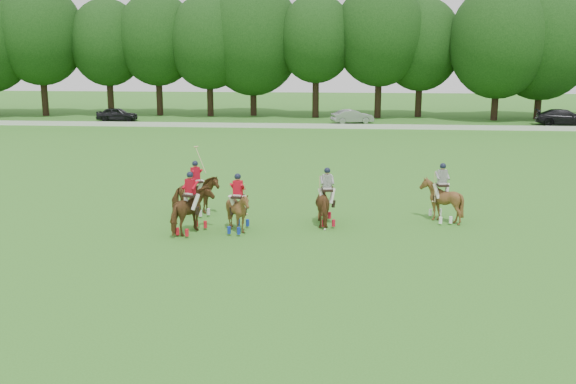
# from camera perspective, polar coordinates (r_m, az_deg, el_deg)

# --- Properties ---
(ground) EXTENTS (180.00, 180.00, 0.00)m
(ground) POSITION_cam_1_polar(r_m,az_deg,el_deg) (22.69, -3.10, -5.70)
(ground) COLOR #347220
(ground) RESTS_ON ground
(tree_line) EXTENTS (117.98, 14.32, 14.75)m
(tree_line) POSITION_cam_1_polar(r_m,az_deg,el_deg) (69.45, 2.77, 13.42)
(tree_line) COLOR black
(tree_line) RESTS_ON ground
(boundary_rail) EXTENTS (120.00, 0.10, 0.44)m
(boundary_rail) POSITION_cam_1_polar(r_m,az_deg,el_deg) (59.81, 2.04, 5.89)
(boundary_rail) COLOR white
(boundary_rail) RESTS_ON ground
(car_left) EXTENTS (4.25, 2.06, 1.40)m
(car_left) POSITION_cam_1_polar(r_m,az_deg,el_deg) (68.21, -14.94, 6.70)
(car_left) COLOR black
(car_left) RESTS_ON ground
(car_mid) EXTENTS (4.36, 2.70, 1.36)m
(car_mid) POSITION_cam_1_polar(r_m,az_deg,el_deg) (64.16, 5.74, 6.69)
(car_mid) COLOR #A1A2A6
(car_mid) RESTS_ON ground
(car_right) EXTENTS (5.57, 2.88, 1.54)m
(car_right) POSITION_cam_1_polar(r_m,az_deg,el_deg) (67.52, 23.36, 6.11)
(car_right) COLOR black
(car_right) RESTS_ON ground
(polo_red_a) EXTENTS (1.64, 2.32, 2.47)m
(polo_red_a) POSITION_cam_1_polar(r_m,az_deg,el_deg) (25.46, -8.61, -1.67)
(polo_red_a) COLOR #4F2F15
(polo_red_a) RESTS_ON ground
(polo_red_b) EXTENTS (2.22, 2.22, 2.94)m
(polo_red_b) POSITION_cam_1_polar(r_m,az_deg,el_deg) (28.32, -8.18, -0.30)
(polo_red_b) COLOR #4F2F15
(polo_red_b) RESTS_ON ground
(polo_red_c) EXTENTS (1.53, 1.67, 2.36)m
(polo_red_c) POSITION_cam_1_polar(r_m,az_deg,el_deg) (25.47, -4.45, -1.69)
(polo_red_c) COLOR #4F2F15
(polo_red_c) RESTS_ON ground
(polo_stripe_a) EXTENTS (1.29, 2.13, 2.39)m
(polo_stripe_a) POSITION_cam_1_polar(r_m,az_deg,el_deg) (26.52, 3.47, -1.06)
(polo_stripe_a) COLOR #4F2F15
(polo_stripe_a) RESTS_ON ground
(polo_stripe_b) EXTENTS (1.74, 1.89, 2.49)m
(polo_stripe_b) POSITION_cam_1_polar(r_m,az_deg,el_deg) (27.73, 13.46, -0.69)
(polo_stripe_b) COLOR #4F2F15
(polo_stripe_b) RESTS_ON ground
(polo_ball) EXTENTS (0.09, 0.09, 0.09)m
(polo_ball) POSITION_cam_1_polar(r_m,az_deg,el_deg) (25.82, 3.29, -3.34)
(polo_ball) COLOR white
(polo_ball) RESTS_ON ground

